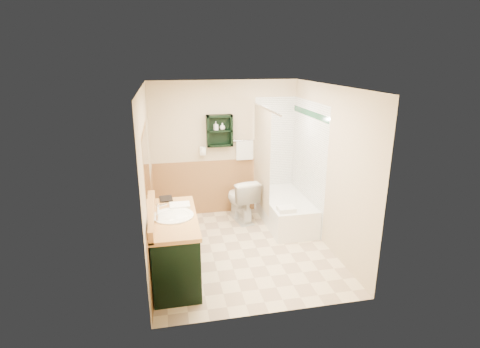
{
  "coord_description": "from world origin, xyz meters",
  "views": [
    {
      "loc": [
        -1.04,
        -4.92,
        2.77
      ],
      "look_at": [
        0.01,
        0.2,
        1.13
      ],
      "focal_mm": 28.0,
      "sensor_mm": 36.0,
      "label": 1
    }
  ],
  "objects_px": {
    "wall_shelf": "(220,131)",
    "toilet": "(241,199)",
    "vanity_book": "(159,192)",
    "soap_bottle_b": "(222,127)",
    "vanity": "(175,247)",
    "hair_dryer": "(203,151)",
    "bathtub": "(285,210)",
    "soap_bottle_a": "(216,128)"
  },
  "relations": [
    {
      "from": "soap_bottle_a",
      "to": "hair_dryer",
      "type": "bearing_deg",
      "value": 172.72
    },
    {
      "from": "hair_dryer",
      "to": "toilet",
      "type": "bearing_deg",
      "value": -30.67
    },
    {
      "from": "soap_bottle_a",
      "to": "soap_bottle_b",
      "type": "height_order",
      "value": "soap_bottle_b"
    },
    {
      "from": "bathtub",
      "to": "toilet",
      "type": "height_order",
      "value": "toilet"
    },
    {
      "from": "vanity",
      "to": "soap_bottle_a",
      "type": "xyz_separation_m",
      "value": [
        0.83,
        1.93,
        1.17
      ]
    },
    {
      "from": "bathtub",
      "to": "toilet",
      "type": "xyz_separation_m",
      "value": [
        -0.72,
        0.27,
        0.15
      ]
    },
    {
      "from": "soap_bottle_b",
      "to": "vanity_book",
      "type": "bearing_deg",
      "value": -129.8
    },
    {
      "from": "hair_dryer",
      "to": "vanity",
      "type": "xyz_separation_m",
      "value": [
        -0.59,
        -1.96,
        -0.77
      ]
    },
    {
      "from": "vanity",
      "to": "vanity_book",
      "type": "bearing_deg",
      "value": 105.39
    },
    {
      "from": "vanity",
      "to": "vanity_book",
      "type": "height_order",
      "value": "vanity_book"
    },
    {
      "from": "hair_dryer",
      "to": "vanity_book",
      "type": "xyz_separation_m",
      "value": [
        -0.76,
        -1.36,
        -0.22
      ]
    },
    {
      "from": "toilet",
      "to": "soap_bottle_b",
      "type": "xyz_separation_m",
      "value": [
        -0.26,
        0.33,
        1.23
      ]
    },
    {
      "from": "hair_dryer",
      "to": "toilet",
      "type": "height_order",
      "value": "hair_dryer"
    },
    {
      "from": "vanity",
      "to": "toilet",
      "type": "xyz_separation_m",
      "value": [
        1.2,
        1.6,
        -0.05
      ]
    },
    {
      "from": "hair_dryer",
      "to": "soap_bottle_b",
      "type": "xyz_separation_m",
      "value": [
        0.35,
        -0.03,
        0.41
      ]
    },
    {
      "from": "vanity_book",
      "to": "hair_dryer",
      "type": "bearing_deg",
      "value": 56.44
    },
    {
      "from": "vanity",
      "to": "vanity_book",
      "type": "distance_m",
      "value": 0.83
    },
    {
      "from": "hair_dryer",
      "to": "vanity_book",
      "type": "bearing_deg",
      "value": -119.18
    },
    {
      "from": "soap_bottle_b",
      "to": "wall_shelf",
      "type": "bearing_deg",
      "value": 174.17
    },
    {
      "from": "bathtub",
      "to": "vanity_book",
      "type": "xyz_separation_m",
      "value": [
        -2.08,
        -0.73,
        0.74
      ]
    },
    {
      "from": "vanity",
      "to": "bathtub",
      "type": "xyz_separation_m",
      "value": [
        1.92,
        1.33,
        -0.2
      ]
    },
    {
      "from": "bathtub",
      "to": "toilet",
      "type": "relative_size",
      "value": 1.93
    },
    {
      "from": "vanity",
      "to": "soap_bottle_a",
      "type": "bearing_deg",
      "value": 66.74
    },
    {
      "from": "vanity_book",
      "to": "soap_bottle_b",
      "type": "distance_m",
      "value": 1.84
    },
    {
      "from": "vanity_book",
      "to": "toilet",
      "type": "bearing_deg",
      "value": 31.8
    },
    {
      "from": "wall_shelf",
      "to": "hair_dryer",
      "type": "bearing_deg",
      "value": 175.24
    },
    {
      "from": "hair_dryer",
      "to": "soap_bottle_a",
      "type": "distance_m",
      "value": 0.46
    },
    {
      "from": "wall_shelf",
      "to": "hair_dryer",
      "type": "relative_size",
      "value": 2.29
    },
    {
      "from": "soap_bottle_a",
      "to": "toilet",
      "type": "bearing_deg",
      "value": -41.54
    },
    {
      "from": "vanity_book",
      "to": "soap_bottle_a",
      "type": "height_order",
      "value": "soap_bottle_a"
    },
    {
      "from": "hair_dryer",
      "to": "soap_bottle_b",
      "type": "height_order",
      "value": "soap_bottle_b"
    },
    {
      "from": "soap_bottle_b",
      "to": "vanity",
      "type": "bearing_deg",
      "value": -116.06
    },
    {
      "from": "toilet",
      "to": "soap_bottle_a",
      "type": "bearing_deg",
      "value": -52.6
    },
    {
      "from": "wall_shelf",
      "to": "soap_bottle_a",
      "type": "distance_m",
      "value": 0.08
    },
    {
      "from": "wall_shelf",
      "to": "toilet",
      "type": "height_order",
      "value": "wall_shelf"
    },
    {
      "from": "wall_shelf",
      "to": "bathtub",
      "type": "relative_size",
      "value": 0.37
    },
    {
      "from": "vanity",
      "to": "soap_bottle_a",
      "type": "relative_size",
      "value": 9.24
    },
    {
      "from": "soap_bottle_a",
      "to": "soap_bottle_b",
      "type": "relative_size",
      "value": 1.24
    },
    {
      "from": "bathtub",
      "to": "soap_bottle_a",
      "type": "bearing_deg",
      "value": 151.01
    },
    {
      "from": "toilet",
      "to": "soap_bottle_b",
      "type": "bearing_deg",
      "value": -62.98
    },
    {
      "from": "toilet",
      "to": "soap_bottle_b",
      "type": "relative_size",
      "value": 6.56
    },
    {
      "from": "wall_shelf",
      "to": "vanity",
      "type": "distance_m",
      "value": 2.41
    }
  ]
}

